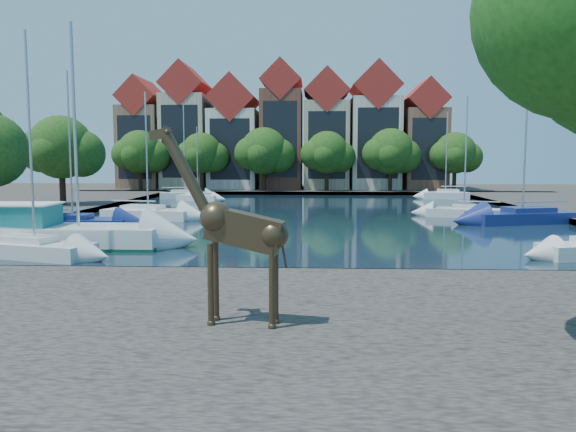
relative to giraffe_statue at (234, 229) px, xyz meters
The scene contains 29 objects.
ground 7.98m from the giraffe_statue, 77.70° to the left, with size 160.00×160.00×0.00m, color #38332B.
water_basin 31.43m from the giraffe_statue, 87.10° to the left, with size 38.00×50.00×0.08m, color black.
near_quay 3.10m from the giraffe_statue, ahead, with size 50.00×14.00×0.50m, color #524B47.
far_quay 63.33m from the giraffe_statue, 88.57° to the left, with size 60.00×16.00×0.50m, color #524B47.
left_quay 39.15m from the giraffe_statue, 126.84° to the left, with size 14.00×52.00×0.50m, color #524B47.
townhouse_west_end 66.92m from the giraffe_statue, 108.71° to the left, with size 5.44×9.18×14.93m.
townhouse_west_mid 65.32m from the giraffe_statue, 103.70° to the left, with size 5.94×9.18×16.79m.
townhouse_west_inner 64.03m from the giraffe_statue, 98.03° to the left, with size 6.43×9.18×15.15m.
townhouse_center 63.53m from the giraffe_statue, 92.19° to the left, with size 5.44×9.18×16.93m.
townhouse_east_inner 63.53m from the giraffe_statue, 86.76° to the left, with size 5.94×9.18×15.79m.
townhouse_east_mid 64.26m from the giraffe_statue, 80.94° to the left, with size 6.43×9.18×16.65m.
townhouse_east_end 65.52m from the giraffe_statue, 75.31° to the left, with size 5.44×9.18×14.43m.
far_tree_far_west 61.26m from the giraffe_statue, 109.38° to the left, with size 7.28×5.60×7.68m.
far_tree_west 59.09m from the giraffe_statue, 102.04° to the left, with size 6.76×5.20×7.36m.
far_tree_mid_west 57.96m from the giraffe_statue, 94.27° to the left, with size 7.80×6.00×8.00m.
far_tree_mid_east 57.91m from the giraffe_statue, 86.35° to the left, with size 7.02×5.40×7.52m.
far_tree_east 58.97m from the giraffe_statue, 78.56° to the left, with size 7.54×5.80×7.84m.
far_tree_far_east 61.05m from the giraffe_statue, 71.18° to the left, with size 6.76×5.20×7.36m.
side_tree_left_far 40.76m from the giraffe_statue, 119.95° to the left, with size 7.28×5.60×7.88m.
giraffe_statue is the anchor object (origin of this frame).
motorsailer 18.67m from the giraffe_statue, 129.43° to the left, with size 11.15×3.44×11.28m.
sailboat_left_a 15.80m from the giraffe_statue, 133.94° to the left, with size 5.88×3.40×10.23m.
sailboat_left_b 25.21m from the giraffe_statue, 122.31° to the left, with size 7.12×2.78×9.95m.
sailboat_left_c 29.50m from the giraffe_statue, 110.74° to the left, with size 6.99×3.52×9.38m.
sailboat_left_d 46.77m from the giraffe_statue, 102.89° to the left, with size 4.58×2.41×7.83m.
sailboat_left_e 50.47m from the giraffe_statue, 104.43° to the left, with size 5.74×2.93×10.55m.
sailboat_right_b 31.02m from the giraffe_statue, 57.59° to the left, with size 7.91×4.54×12.71m.
sailboat_right_c 33.11m from the giraffe_statue, 65.72° to the left, with size 5.94×3.43×9.22m.
sailboat_right_d 52.16m from the giraffe_statue, 71.45° to the left, with size 5.01×1.77×9.64m.
Camera 1 is at (0.39, -20.93, 4.65)m, focal length 35.00 mm.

